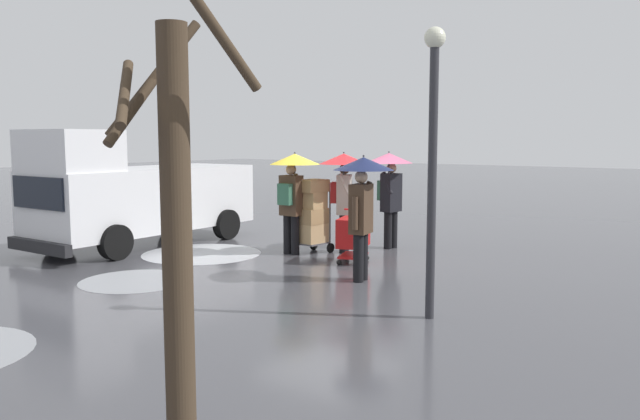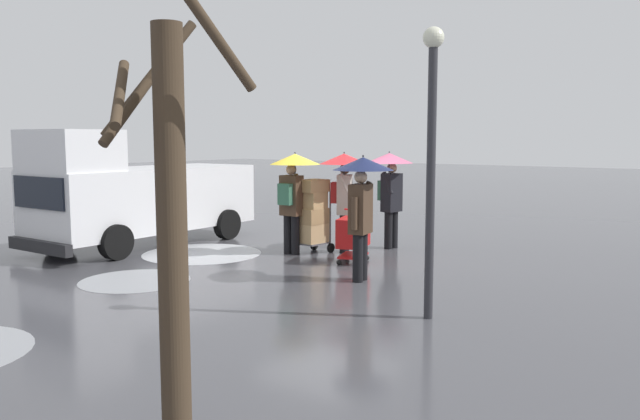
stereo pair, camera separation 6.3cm
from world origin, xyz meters
name	(u,v)px [view 2 (the right image)]	position (x,y,z in m)	size (l,w,h in m)	color
ground_plane	(329,255)	(0.00, 0.00, 0.00)	(90.00, 90.00, 0.00)	#4C4C51
slush_patch_under_van	(202,253)	(2.29, 1.42, 0.00)	(2.49, 2.49, 0.01)	silver
slush_patch_far_side	(135,280)	(1.32, 3.88, 0.00)	(1.87, 1.87, 0.01)	#999BA0
cargo_van_parked_right	(137,194)	(4.19, 1.59, 1.18)	(2.30, 5.39, 2.60)	white
shopping_cart_vendor	(353,234)	(-0.81, 0.33, 0.57)	(0.79, 0.96, 1.02)	red
hand_dolly_boxes	(313,212)	(0.44, -0.03, 0.87)	(0.56, 0.74, 1.57)	#515156
pedestrian_pink_side	(390,178)	(-0.57, -1.48, 1.57)	(1.04, 1.04, 2.15)	black
pedestrian_black_side	(293,180)	(0.68, 0.34, 1.57)	(1.04, 1.04, 2.15)	black
pedestrian_white_side	(344,179)	(-0.04, -0.46, 1.57)	(1.04, 1.04, 2.15)	black
pedestrian_far_side	(362,188)	(-1.78, 1.54, 1.58)	(1.04, 1.04, 2.15)	black
bare_tree_near	(170,217)	(-3.70, 7.31, 1.82)	(1.12, 1.09, 3.84)	#423323
street_lamp	(431,143)	(-3.76, 2.96, 2.37)	(0.28, 0.28, 3.86)	#2D2D33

